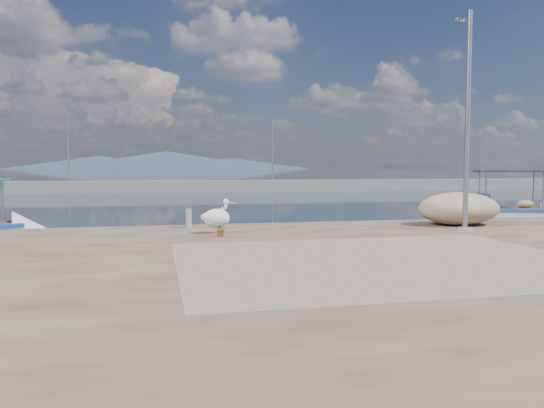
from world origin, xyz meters
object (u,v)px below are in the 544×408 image
Objects in this scene: bollard_near at (189,216)px; pelican at (217,217)px; lamp_post at (467,128)px; boat_right at (508,215)px.

pelican is at bearing -63.77° from bollard_near.
bollard_near is at bearing 115.91° from pelican.
pelican is 1.76m from bollard_near.
pelican is at bearing 173.41° from lamp_post.
boat_right is 16.30m from pelican.
lamp_post reaches higher than pelican.
boat_right is at bearing 17.06° from bollard_near.
lamp_post is 9.51m from bollard_near.
bollard_near is at bearing -140.91° from boat_right.
boat_right is 5.60× the size of pelican.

